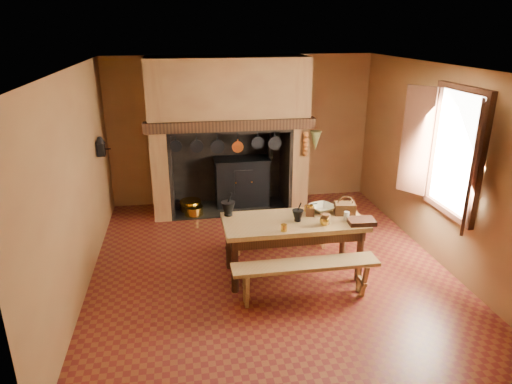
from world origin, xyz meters
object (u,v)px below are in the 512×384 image
at_px(coffee_grinder, 310,211).
at_px(mixing_bowl, 322,208).
at_px(wicker_basket, 345,208).
at_px(bench_front, 305,272).
at_px(work_table, 293,229).
at_px(iron_range, 242,181).

height_order(coffee_grinder, mixing_bowl, coffee_grinder).
bearing_deg(mixing_bowl, wicker_basket, -28.66).
distance_m(bench_front, coffee_grinder, 0.95).
distance_m(mixing_bowl, wicker_basket, 0.32).
height_order(work_table, bench_front, work_table).
bearing_deg(iron_range, bench_front, -84.56).
xyz_separation_m(coffee_grinder, wicker_basket, (0.49, -0.02, 0.02)).
relative_size(work_table, bench_front, 1.03).
xyz_separation_m(work_table, bench_front, (-0.00, -0.64, -0.31)).
xyz_separation_m(bench_front, wicker_basket, (0.75, 0.74, 0.52)).
bearing_deg(mixing_bowl, work_table, -152.59).
xyz_separation_m(work_table, wicker_basket, (0.75, 0.09, 0.22)).
height_order(bench_front, mixing_bowl, mixing_bowl).
distance_m(iron_range, work_table, 2.77).
relative_size(work_table, mixing_bowl, 5.56).
bearing_deg(bench_front, mixing_bowl, 62.00).
relative_size(work_table, wicker_basket, 6.06).
relative_size(iron_range, work_table, 0.84).
bearing_deg(coffee_grinder, mixing_bowl, 44.69).
distance_m(iron_range, bench_front, 3.40).
xyz_separation_m(iron_range, work_table, (0.32, -2.74, 0.21)).
bearing_deg(work_table, bench_front, -90.00).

